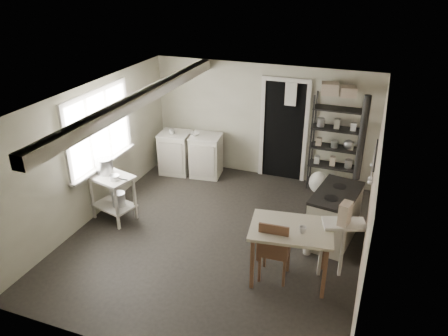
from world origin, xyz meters
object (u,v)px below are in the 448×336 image
(stockpot, at_px, (105,167))
(work_table, at_px, (289,256))
(prep_table, at_px, (113,198))
(base_cabinets, at_px, (191,153))
(flour_sack, at_px, (319,181))
(stove, at_px, (334,215))
(shelf_rack, at_px, (335,144))
(chair, at_px, (275,248))

(stockpot, relative_size, work_table, 0.26)
(prep_table, height_order, base_cabinets, base_cabinets)
(prep_table, bearing_deg, stockpot, 155.79)
(prep_table, bearing_deg, flour_sack, 34.32)
(stockpot, relative_size, flour_sack, 0.66)
(stove, bearing_deg, prep_table, -159.98)
(shelf_rack, distance_m, work_table, 2.97)
(stockpot, height_order, chair, stockpot)
(chair, relative_size, flour_sack, 2.22)
(shelf_rack, height_order, stove, shelf_rack)
(base_cabinets, bearing_deg, prep_table, -110.74)
(stockpot, relative_size, base_cabinets, 0.22)
(stove, bearing_deg, base_cabinets, 165.05)
(stockpot, distance_m, shelf_rack, 4.19)
(prep_table, xyz_separation_m, work_table, (3.17, -0.51, -0.02))
(base_cabinets, distance_m, chair, 3.61)
(shelf_rack, xyz_separation_m, flour_sack, (-0.19, -0.25, -0.71))
(stockpot, relative_size, shelf_rack, 0.15)
(work_table, height_order, flour_sack, work_table)
(base_cabinets, relative_size, shelf_rack, 0.70)
(work_table, bearing_deg, base_cabinets, 135.71)
(shelf_rack, distance_m, flour_sack, 0.78)
(flour_sack, bearing_deg, chair, -93.78)
(prep_table, distance_m, base_cabinets, 2.15)
(prep_table, bearing_deg, stove, 10.62)
(base_cabinets, bearing_deg, chair, -54.15)
(prep_table, height_order, chair, chair)
(prep_table, relative_size, stockpot, 2.81)
(prep_table, bearing_deg, shelf_rack, 35.65)
(stockpot, xyz_separation_m, stove, (3.76, 0.61, -0.50))
(chair, bearing_deg, stove, 59.46)
(stockpot, height_order, flour_sack, stockpot)
(stockpot, bearing_deg, stove, 9.28)
(shelf_rack, distance_m, chair, 3.01)
(shelf_rack, height_order, chair, shelf_rack)
(stockpot, height_order, stove, stockpot)
(prep_table, height_order, shelf_rack, shelf_rack)
(prep_table, height_order, stove, stove)
(prep_table, relative_size, work_table, 0.74)
(stockpot, height_order, base_cabinets, stockpot)
(shelf_rack, bearing_deg, stove, -80.66)
(base_cabinets, height_order, shelf_rack, shelf_rack)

